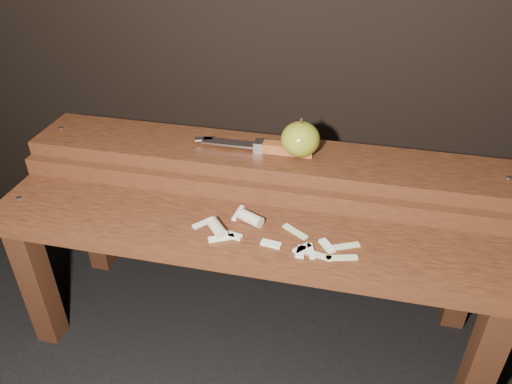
% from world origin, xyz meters
% --- Properties ---
extents(ground, '(60.00, 60.00, 0.00)m').
position_xyz_m(ground, '(0.00, 0.00, 0.00)').
color(ground, black).
extents(bench_front_tier, '(1.20, 0.20, 0.42)m').
position_xyz_m(bench_front_tier, '(0.00, -0.06, 0.35)').
color(bench_front_tier, '#381B0E').
rests_on(bench_front_tier, ground).
extents(bench_rear_tier, '(1.20, 0.21, 0.50)m').
position_xyz_m(bench_rear_tier, '(0.00, 0.17, 0.41)').
color(bench_rear_tier, '#381B0E').
rests_on(bench_rear_tier, ground).
extents(apple, '(0.09, 0.09, 0.10)m').
position_xyz_m(apple, '(0.08, 0.17, 0.54)').
color(apple, olive).
rests_on(apple, bench_rear_tier).
extents(knife, '(0.30, 0.04, 0.03)m').
position_xyz_m(knife, '(0.02, 0.17, 0.51)').
color(knife, '#944520').
rests_on(knife, bench_rear_tier).
extents(apple_scraps, '(0.37, 0.15, 0.03)m').
position_xyz_m(apple_scraps, '(0.02, -0.06, 0.43)').
color(apple_scraps, beige).
rests_on(apple_scraps, bench_front_tier).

